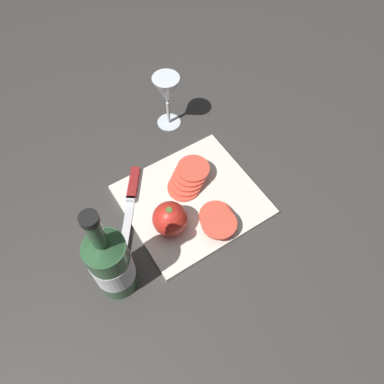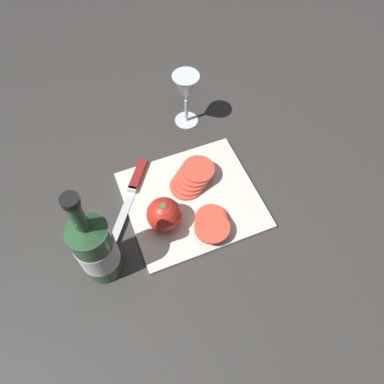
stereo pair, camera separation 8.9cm
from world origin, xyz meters
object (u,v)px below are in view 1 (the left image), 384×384
at_px(tomato_slice_stack_near, 218,220).
at_px(wine_glass, 167,93).
at_px(wine_bottle, 111,264).
at_px(tomato_slice_stack_far, 189,178).
at_px(whole_tomato, 170,219).
at_px(knife, 132,192).

bearing_deg(tomato_slice_stack_near, wine_glass, -101.66).
bearing_deg(wine_bottle, wine_glass, -133.95).
bearing_deg(wine_glass, tomato_slice_stack_far, 72.34).
distance_m(wine_bottle, wine_glass, 0.47).
bearing_deg(wine_bottle, tomato_slice_stack_near, 179.56).
distance_m(wine_glass, whole_tomato, 0.34).
bearing_deg(tomato_slice_stack_near, tomato_slice_stack_far, -91.76).
height_order(wine_glass, knife, wine_glass).
bearing_deg(knife, tomato_slice_stack_near, 71.85).
height_order(wine_bottle, whole_tomato, wine_bottle).
xyz_separation_m(wine_glass, knife, (0.20, 0.16, -0.10)).
relative_size(wine_bottle, whole_tomato, 3.60).
height_order(wine_glass, tomato_slice_stack_near, wine_glass).
relative_size(whole_tomato, tomato_slice_stack_far, 0.68).
bearing_deg(tomato_slice_stack_far, wine_bottle, 26.64).
xyz_separation_m(wine_bottle, whole_tomato, (-0.16, -0.05, -0.05)).
bearing_deg(tomato_slice_stack_near, whole_tomato, -26.93).
xyz_separation_m(wine_bottle, tomato_slice_stack_far, (-0.26, -0.13, -0.07)).
distance_m(tomato_slice_stack_near, tomato_slice_stack_far, 0.13).
xyz_separation_m(knife, tomato_slice_stack_near, (-0.13, 0.18, 0.01)).
bearing_deg(tomato_slice_stack_near, wine_bottle, -0.44).
bearing_deg(tomato_slice_stack_far, knife, -19.23).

